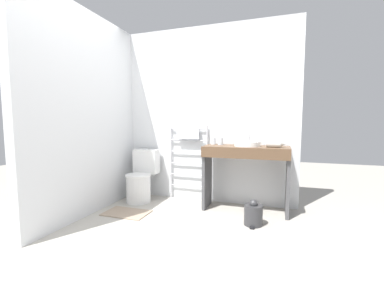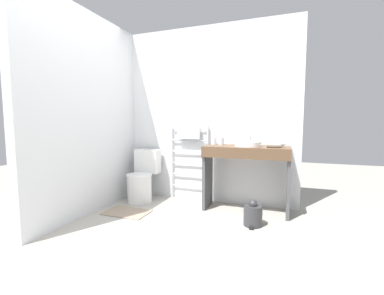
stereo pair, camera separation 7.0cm
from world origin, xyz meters
The scene contains 13 objects.
ground_plane centered at (0.00, 0.00, 0.00)m, with size 12.00×12.00×0.00m, color #A8A399.
wall_back centered at (0.00, 1.63, 1.25)m, with size 2.60×0.12×2.50m, color silver.
wall_side centered at (-1.24, 0.79, 1.25)m, with size 0.12×2.32×2.50m, color silver.
toilet centered at (-0.87, 1.26, 0.32)m, with size 0.37×0.52×0.75m.
towel_radiator centered at (-0.23, 1.53, 0.76)m, with size 0.59×0.06×1.10m.
vanity_counter centered at (0.63, 1.30, 0.59)m, with size 1.07×0.45×0.85m.
sink_basin centered at (0.65, 1.31, 0.88)m, with size 0.33×0.33×0.06m.
faucet centered at (0.65, 1.49, 0.94)m, with size 0.02×0.10×0.15m.
cup_near_wall centered at (0.17, 1.44, 0.89)m, with size 0.07×0.07×0.09m.
cup_near_edge centered at (0.28, 1.42, 0.89)m, with size 0.07×0.07×0.09m.
hair_dryer centered at (0.98, 1.27, 0.89)m, with size 0.23×0.17×0.09m.
trash_bin centered at (0.78, 0.86, 0.12)m, with size 0.21×0.24×0.29m.
bath_mat centered at (-0.77, 0.72, 0.01)m, with size 0.56×0.36×0.01m, color gray.
Camera 2 is at (1.09, -1.98, 1.15)m, focal length 24.00 mm.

